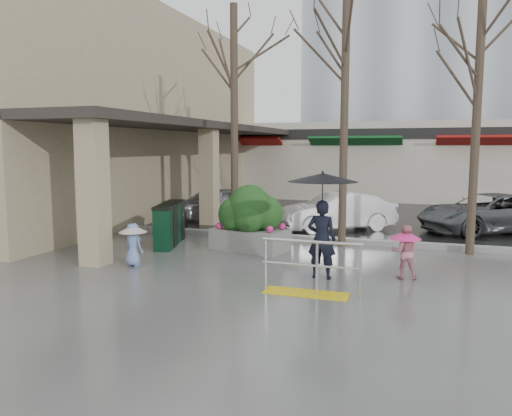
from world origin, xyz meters
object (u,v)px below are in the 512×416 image
Objects in this scene: tree_west at (234,65)px; handrail at (309,274)px; woman at (322,209)px; news_boxes at (170,224)px; car_b at (337,212)px; child_blue at (133,239)px; child_pink at (405,248)px; tree_mideast at (480,61)px; car_c at (488,213)px; car_a at (210,204)px; planter at (250,219)px; tree_midwest at (346,53)px.

handrail is at bearing -55.01° from tree_west.
woman is 1.05× the size of news_boxes.
news_boxes is at bearing -79.79° from car_b.
car_b is at bearing -104.26° from child_blue.
woman is 1.93m from child_pink.
tree_west is 6.02m from child_blue.
tree_mideast is 5.41m from child_pink.
child_pink is 0.25× the size of car_c.
car_c is (9.61, 0.38, 0.00)m from car_a.
tree_west is 4.55m from planter.
child_blue is at bearing -127.07° from planter.
car_a is 0.82× the size of car_c.
news_boxes reaches higher than child_pink.
tree_midwest is 3.20× the size of planter.
planter is 5.72m from car_a.
tree_midwest is 7.21m from car_c.
car_b is at bearing 66.90° from planter.
news_boxes is at bearing -16.36° from car_a.
news_boxes is at bearing -179.12° from planter.
car_c is at bearing 38.60° from planter.
tree_mideast reaches higher than handrail.
tree_midwest reaches higher than news_boxes.
planter reaches higher than car_b.
tree_mideast is at bearing -44.05° from car_c.
woman is at bearing 11.89° from child_pink.
tree_midwest is at bearing 31.81° from car_a.
tree_midwest reaches higher than child_pink.
car_c is (8.74, 5.10, 0.04)m from news_boxes.
handrail is 0.27× the size of tree_midwest.
news_boxes reaches higher than child_blue.
tree_mideast is 1.43× the size of car_c.
woman is (-3.16, -3.59, -3.38)m from tree_mideast.
tree_midwest is at bearing -122.10° from child_blue.
tree_mideast is at bearing -0.00° from tree_midwest.
child_blue is 3.25m from planter.
handrail reaches higher than child_blue.
tree_west is 3.01× the size of woman.
car_a is at bearing -47.48° from child_pink.
news_boxes is (-0.44, 2.55, -0.04)m from child_blue.
car_a reaches higher than news_boxes.
woman is at bearing -131.35° from tree_mideast.
tree_midwest is 7.93m from car_a.
tree_west is 1.78× the size of car_b.
handrail is 1.64m from woman.
tree_mideast reaches higher than planter.
child_pink is (1.80, -3.05, -4.58)m from tree_midwest.
tree_mideast is 5.70m from car_c.
child_blue is (-6.00, -0.87, -0.02)m from child_pink.
tree_midwest is 3.32m from tree_mideast.
car_c is at bearing -114.98° from child_pink.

